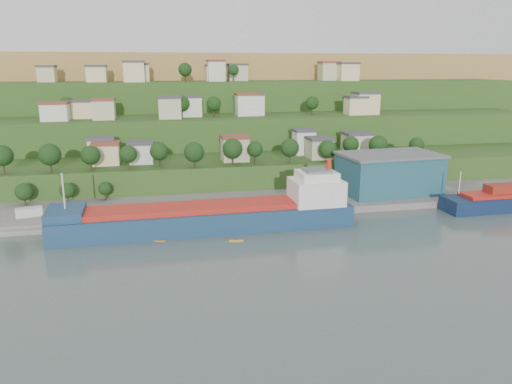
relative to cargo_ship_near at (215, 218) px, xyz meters
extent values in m
plane|color=#42514C|center=(7.22, -8.39, -3.19)|extent=(500.00, 500.00, 0.00)
cube|color=slate|center=(27.22, 19.61, -3.19)|extent=(220.00, 26.00, 4.00)
cube|color=slate|center=(-47.78, 13.61, -3.19)|extent=(40.00, 18.00, 2.40)
cube|color=#284719|center=(7.22, 47.61, -3.19)|extent=(260.00, 32.00, 20.00)
cube|color=#284719|center=(7.22, 77.61, -3.19)|extent=(280.00, 32.00, 44.00)
cube|color=#284719|center=(7.22, 107.61, -3.19)|extent=(300.00, 32.00, 70.00)
cube|color=#A17C3D|center=(7.22, 181.61, -3.19)|extent=(360.00, 120.00, 96.00)
cube|color=silver|center=(-32.65, 51.35, 10.52)|extent=(8.52, 7.29, 7.42)
cube|color=#3F3F44|center=(-32.65, 51.35, 14.68)|extent=(9.12, 7.89, 0.90)
cube|color=beige|center=(-30.66, 45.26, 10.10)|extent=(8.49, 7.93, 6.58)
cube|color=brown|center=(-30.66, 45.26, 13.84)|extent=(9.09, 8.53, 0.90)
cube|color=silver|center=(-19.57, 45.65, 10.01)|extent=(7.97, 8.01, 6.40)
cube|color=#3F3F44|center=(-19.57, 45.65, 13.66)|extent=(8.57, 8.61, 0.90)
cube|color=#C4BD94|center=(12.23, 43.71, 10.71)|extent=(8.80, 8.76, 7.80)
cube|color=brown|center=(12.23, 43.71, 15.05)|extent=(9.40, 9.36, 0.90)
cube|color=silver|center=(39.28, 51.39, 11.02)|extent=(7.19, 7.07, 8.42)
cube|color=#3F3F44|center=(39.28, 51.39, 15.67)|extent=(7.79, 7.67, 0.90)
cube|color=#C4BD94|center=(42.25, 41.97, 10.09)|extent=(7.94, 8.32, 6.57)
cube|color=#3F3F44|center=(42.25, 41.97, 13.83)|extent=(8.54, 8.92, 0.90)
cube|color=#C4BD94|center=(60.10, 51.10, 10.20)|extent=(9.67, 8.83, 6.78)
cube|color=#3F3F44|center=(60.10, 51.10, 14.03)|extent=(10.27, 9.43, 0.90)
cube|color=silver|center=(-50.42, 72.81, 21.87)|extent=(9.51, 7.74, 6.12)
cube|color=brown|center=(-50.42, 72.81, 25.38)|extent=(10.11, 8.34, 0.90)
cube|color=beige|center=(-41.15, 80.57, 21.93)|extent=(8.80, 7.50, 6.25)
cube|color=#3F3F44|center=(-41.15, 80.57, 25.50)|extent=(9.40, 8.10, 0.90)
cube|color=#C4BD94|center=(-33.03, 74.02, 22.35)|extent=(8.01, 8.35, 7.10)
cube|color=brown|center=(-33.03, 74.02, 26.35)|extent=(8.61, 8.95, 0.90)
cube|color=#C4BD94|center=(-8.46, 72.72, 22.65)|extent=(8.50, 7.66, 7.70)
cube|color=#3F3F44|center=(-8.46, 72.72, 26.95)|extent=(9.10, 8.26, 0.90)
cube|color=silver|center=(-0.22, 78.82, 22.55)|extent=(9.00, 7.04, 7.49)
cube|color=#3F3F44|center=(-0.22, 78.82, 26.75)|extent=(9.60, 7.64, 0.90)
cube|color=silver|center=(23.02, 79.15, 22.90)|extent=(8.71, 8.66, 8.18)
cube|color=brown|center=(23.02, 79.15, 27.43)|extent=(9.31, 9.26, 0.90)
cube|color=silver|center=(25.11, 79.02, 22.88)|extent=(9.31, 7.05, 8.14)
cube|color=#3F3F44|center=(25.11, 79.02, 27.39)|extent=(9.91, 7.65, 0.90)
cube|color=beige|center=(68.27, 73.70, 22.22)|extent=(7.95, 7.29, 6.84)
cube|color=#3F3F44|center=(68.27, 73.70, 26.09)|extent=(8.55, 7.89, 0.90)
cube|color=beige|center=(72.92, 74.29, 23.04)|extent=(9.38, 8.60, 8.46)
cube|color=#3F3F44|center=(72.92, 74.29, 27.71)|extent=(9.98, 9.20, 0.90)
cube|color=#C4BD94|center=(-58.87, 109.48, 34.92)|extent=(7.20, 7.43, 6.23)
cube|color=#3F3F44|center=(-58.87, 109.48, 38.49)|extent=(7.80, 8.03, 0.90)
cube|color=beige|center=(-38.04, 106.42, 34.99)|extent=(8.26, 7.44, 6.37)
cube|color=#3F3F44|center=(-38.04, 106.42, 38.62)|extent=(8.86, 8.04, 0.90)
cube|color=beige|center=(-22.05, 102.10, 35.90)|extent=(8.75, 7.01, 8.18)
cube|color=#3F3F44|center=(-22.05, 102.10, 40.44)|extent=(9.35, 7.61, 0.90)
cube|color=#C4BD94|center=(-19.36, 108.16, 35.43)|extent=(7.39, 8.39, 7.25)
cube|color=#3F3F44|center=(-19.36, 108.16, 39.51)|extent=(7.99, 8.99, 0.90)
cube|color=silver|center=(14.05, 107.25, 36.13)|extent=(7.59, 7.37, 8.65)
cube|color=brown|center=(14.05, 107.25, 40.91)|extent=(8.19, 7.97, 0.90)
cube|color=beige|center=(14.15, 110.89, 35.13)|extent=(8.66, 7.77, 6.64)
cube|color=#3F3F44|center=(14.15, 110.89, 38.90)|extent=(9.26, 8.37, 0.90)
cube|color=#C4BD94|center=(24.60, 111.51, 35.32)|extent=(8.54, 8.47, 7.03)
cube|color=#3F3F44|center=(24.60, 111.51, 39.29)|extent=(9.14, 9.07, 0.90)
cube|color=#C4BD94|center=(69.18, 110.71, 35.85)|extent=(8.85, 8.21, 8.09)
cube|color=brown|center=(69.18, 110.71, 40.34)|extent=(9.45, 8.81, 0.90)
cube|color=beige|center=(76.08, 104.12, 35.60)|extent=(8.90, 8.15, 7.59)
cube|color=#3F3F44|center=(76.08, 104.12, 39.85)|extent=(9.50, 8.75, 0.90)
cylinder|color=#382619|center=(-59.62, 34.80, 8.80)|extent=(0.50, 0.50, 3.99)
sphere|color=black|center=(-59.62, 34.80, 12.53)|extent=(6.31, 6.31, 6.31)
cylinder|color=#382619|center=(-46.20, 34.75, 8.68)|extent=(0.50, 0.50, 3.75)
sphere|color=black|center=(-46.20, 34.75, 12.40)|extent=(6.73, 6.73, 6.73)
cylinder|color=#382619|center=(-34.44, 35.56, 8.41)|extent=(0.50, 0.50, 3.21)
sphere|color=black|center=(-34.44, 35.56, 11.67)|extent=(5.99, 5.99, 5.99)
cylinder|color=#382619|center=(-23.00, 34.84, 8.54)|extent=(0.50, 0.50, 3.46)
sphere|color=black|center=(-23.00, 34.84, 11.77)|extent=(5.46, 5.46, 5.46)
cylinder|color=#382619|center=(-13.48, 37.52, 8.52)|extent=(0.50, 0.50, 3.43)
sphere|color=black|center=(-13.48, 37.52, 11.88)|extent=(5.96, 5.96, 5.96)
cylinder|color=#382619|center=(-2.53, 33.91, 8.43)|extent=(0.50, 0.50, 3.26)
sphere|color=black|center=(-2.53, 33.91, 11.84)|extent=(6.46, 6.46, 6.46)
cylinder|color=#382619|center=(10.21, 35.29, 8.65)|extent=(0.50, 0.50, 3.69)
sphere|color=black|center=(10.21, 35.29, 12.32)|extent=(6.63, 6.63, 6.63)
cylinder|color=#382619|center=(17.71, 35.19, 8.66)|extent=(0.50, 0.50, 3.70)
sphere|color=black|center=(17.71, 35.19, 11.92)|extent=(5.15, 5.15, 5.15)
cylinder|color=#382619|center=(29.45, 34.78, 8.59)|extent=(0.50, 0.50, 3.57)
sphere|color=black|center=(29.45, 34.78, 12.07)|extent=(6.17, 6.17, 6.17)
cylinder|color=#382619|center=(42.66, 34.30, 8.16)|extent=(0.50, 0.50, 2.70)
sphere|color=black|center=(42.66, 34.30, 11.18)|extent=(6.09, 6.09, 6.09)
cylinder|color=#382619|center=(52.01, 37.27, 8.71)|extent=(0.50, 0.50, 3.81)
sphere|color=black|center=(52.01, 37.27, 12.18)|extent=(5.66, 5.66, 5.66)
cylinder|color=#382619|center=(61.72, 36.06, 8.42)|extent=(0.50, 0.50, 3.23)
sphere|color=black|center=(61.72, 36.06, 11.86)|extent=(6.63, 6.63, 6.63)
cylinder|color=#382619|center=(76.12, 35.64, 8.39)|extent=(0.50, 0.50, 3.16)
sphere|color=black|center=(76.12, 35.64, 11.44)|extent=(5.34, 5.34, 5.34)
cylinder|color=#382619|center=(21.24, 101.52, 33.68)|extent=(0.50, 0.50, 3.75)
sphere|color=black|center=(21.24, 101.52, 36.86)|extent=(4.73, 4.73, 4.73)
cylinder|color=#382619|center=(50.74, 78.22, 20.41)|extent=(0.50, 0.50, 3.22)
sphere|color=black|center=(50.74, 78.22, 23.56)|extent=(5.57, 5.57, 5.57)
cylinder|color=#382619|center=(-3.66, 75.09, 20.67)|extent=(0.50, 0.50, 3.72)
sphere|color=black|center=(-3.66, 75.09, 24.25)|extent=(6.28, 6.28, 6.28)
cylinder|color=#382619|center=(-47.27, 80.31, 20.56)|extent=(0.50, 0.50, 3.50)
sphere|color=black|center=(-47.27, 80.31, 24.01)|extent=(6.17, 6.17, 6.17)
cylinder|color=#382619|center=(-0.32, 100.43, 33.62)|extent=(0.50, 0.50, 3.63)
sphere|color=black|center=(-0.32, 100.43, 37.06)|extent=(5.90, 5.90, 5.90)
cylinder|color=#382619|center=(8.87, 74.36, 20.65)|extent=(0.50, 0.50, 3.68)
sphere|color=black|center=(8.87, 74.36, 24.07)|extent=(5.77, 5.77, 5.77)
cube|color=navy|center=(-2.57, 0.00, -1.53)|extent=(78.05, 14.10, 7.78)
cube|color=#B32217|center=(-4.79, 0.00, 3.03)|extent=(58.00, 11.39, 1.33)
cube|color=navy|center=(-37.01, 0.00, 3.47)|extent=(9.18, 12.43, 2.22)
cube|color=silver|center=(27.43, 0.00, 5.70)|extent=(13.60, 11.43, 6.67)
cube|color=silver|center=(27.43, 0.00, 10.14)|extent=(10.21, 9.13, 2.22)
cube|color=#595B5E|center=(27.43, 0.00, 11.58)|extent=(6.83, 6.83, 0.67)
cylinder|color=#B32217|center=(30.76, 0.00, 12.92)|extent=(1.37, 1.37, 3.33)
cylinder|color=silver|center=(-37.01, 0.00, 9.03)|extent=(0.41, 0.41, 8.89)
cube|color=silver|center=(-33.68, 0.00, 1.03)|extent=(15.85, 12.93, 0.28)
cylinder|color=silver|center=(71.81, 2.01, 5.66)|extent=(0.30, 0.30, 6.52)
cube|color=maroon|center=(86.71, 2.01, 3.23)|extent=(11.26, 4.87, 2.42)
cube|color=#205460|center=(58.58, 20.33, 4.81)|extent=(31.40, 20.44, 12.00)
cube|color=#595B5E|center=(58.58, 20.33, 11.21)|extent=(32.48, 21.52, 0.80)
cube|color=silver|center=(-49.13, 15.29, -0.41)|extent=(7.27, 4.39, 3.17)
cube|color=silver|center=(-35.32, 13.19, -1.56)|extent=(4.50, 2.28, 0.86)
cube|color=orange|center=(-14.51, -6.64, -3.09)|extent=(2.90, 1.06, 0.21)
sphere|color=#3F3F44|center=(-14.51, -6.64, -2.73)|extent=(0.50, 0.50, 0.50)
cube|color=gold|center=(3.86, -10.18, -3.06)|extent=(3.56, 1.14, 0.26)
sphere|color=#3F3F44|center=(3.86, -10.18, -2.62)|extent=(0.61, 0.61, 0.61)
camera|label=1|loc=(-14.40, -124.56, 38.52)|focal=35.00mm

